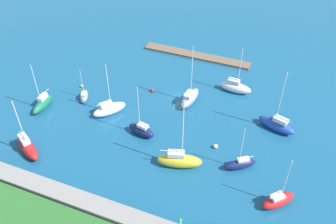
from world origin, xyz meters
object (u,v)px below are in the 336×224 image
Objects in this scene: sailboat_white_off_beacon at (109,109)px; sailboat_gray_west_end at (190,98)px; mooring_buoy_red at (152,90)px; sailboat_yellow_far_south at (179,160)px; mooring_buoy_white at (216,146)px; mooring_buoy_yellow at (82,86)px; sailboat_red_near_pier at (27,147)px; sailboat_green_along_channel at (43,103)px; pier_dock at (196,56)px; sailboat_navy_east_end at (240,164)px; sailboat_white_inner_mooring at (235,87)px; sailboat_blue_far_north at (277,124)px; sailboat_navy_center_basin at (141,130)px; sailboat_gray_lone_north at (84,96)px; sailboat_red_lone_south at (278,200)px.

sailboat_gray_west_end reaches higher than sailboat_white_off_beacon.
sailboat_yellow_far_south is at bearing 125.87° from mooring_buoy_red.
mooring_buoy_white reaches higher than mooring_buoy_yellow.
sailboat_green_along_channel is (5.42, -11.74, -0.16)m from sailboat_red_near_pier.
sailboat_yellow_far_south reaches higher than mooring_buoy_white.
pier_dock is 38.14m from sailboat_navy_east_end.
sailboat_white_inner_mooring reaches higher than mooring_buoy_white.
sailboat_white_inner_mooring is 16.89× the size of mooring_buoy_yellow.
mooring_buoy_red is at bearing 109.36° from sailboat_yellow_far_south.
sailboat_green_along_channel is (13.96, 3.57, -0.08)m from sailboat_white_off_beacon.
sailboat_white_off_beacon is 13.96× the size of mooring_buoy_red.
mooring_buoy_red is (18.07, -11.76, -0.02)m from mooring_buoy_white.
sailboat_yellow_far_south is at bearing 66.78° from sailboat_blue_far_north.
sailboat_white_inner_mooring is 24.57m from sailboat_navy_center_basin.
sailboat_yellow_far_south is at bearing -76.65° from sailboat_white_off_beacon.
sailboat_red_near_pier is at bearing 178.24° from sailboat_yellow_far_south.
sailboat_yellow_far_south is 21.63m from sailboat_blue_far_north.
sailboat_yellow_far_south reaches higher than sailboat_red_near_pier.
sailboat_navy_east_end is at bearing -71.14° from sailboat_white_inner_mooring.
sailboat_blue_far_north reaches higher than pier_dock.
sailboat_navy_center_basin is 14.52m from mooring_buoy_white.
sailboat_blue_far_north reaches higher than sailboat_navy_east_end.
sailboat_white_off_beacon reaches higher than sailboat_navy_east_end.
sailboat_green_along_channel is (6.35, 5.97, 0.40)m from sailboat_gray_lone_north.
sailboat_green_along_channel reaches higher than mooring_buoy_yellow.
mooring_buoy_red is at bearing 123.85° from sailboat_green_along_channel.
sailboat_red_near_pier is 12.93m from sailboat_green_along_channel.
mooring_buoy_white is 1.32× the size of mooring_buoy_yellow.
sailboat_gray_west_end is at bearing 76.96° from sailboat_red_near_pier.
sailboat_red_near_pier reaches higher than mooring_buoy_red.
sailboat_blue_far_north is at bearing 52.95° from sailboat_red_lone_south.
mooring_buoy_yellow is at bearing -12.41° from mooring_buoy_white.
sailboat_red_near_pier reaches higher than sailboat_navy_center_basin.
sailboat_yellow_far_south reaches higher than pier_dock.
mooring_buoy_yellow is at bearing 158.13° from sailboat_green_along_channel.
sailboat_gray_west_end is at bearing -171.16° from mooring_buoy_yellow.
sailboat_navy_center_basin is at bearing 7.35° from mooring_buoy_white.
sailboat_white_off_beacon is at bearing 63.47° from mooring_buoy_red.
sailboat_green_along_channel is 31.13m from sailboat_gray_west_end.
mooring_buoy_red is (23.41, -14.89, -0.57)m from sailboat_navy_east_end.
sailboat_red_lone_south is (-17.41, 1.83, -0.37)m from sailboat_yellow_far_south.
sailboat_white_off_beacon reaches higher than sailboat_green_along_channel.
sailboat_gray_west_end is 25.00m from mooring_buoy_yellow.
mooring_buoy_red is at bearing -33.05° from mooring_buoy_white.
sailboat_white_inner_mooring reaches higher than sailboat_red_lone_south.
sailboat_green_along_channel is 0.74× the size of sailboat_yellow_far_south.
pier_dock is at bearing 77.76° from sailboat_red_lone_south.
sailboat_gray_west_end is (-4.72, 18.60, 0.99)m from pier_dock.
sailboat_blue_far_north reaches higher than sailboat_red_near_pier.
sailboat_red_lone_south is 12.06× the size of mooring_buoy_red.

